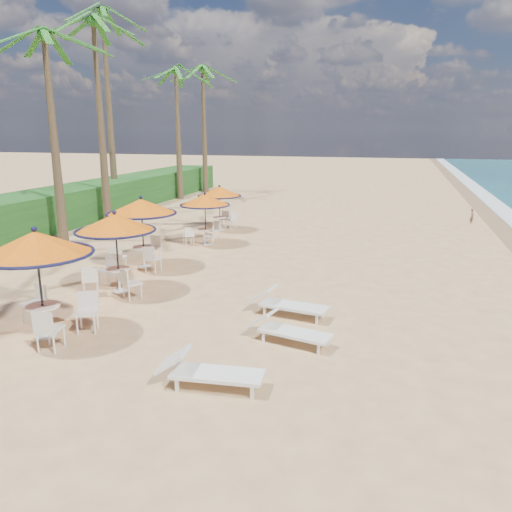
# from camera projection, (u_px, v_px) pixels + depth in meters

# --- Properties ---
(ground) EXTENTS (160.00, 160.00, 0.00)m
(ground) POSITION_uv_depth(u_px,v_px,m) (225.00, 368.00, 10.25)
(ground) COLOR tan
(ground) RESTS_ON ground
(scrub_hedge) EXTENTS (3.00, 40.00, 1.80)m
(scrub_hedge) POSITION_uv_depth(u_px,v_px,m) (35.00, 212.00, 23.88)
(scrub_hedge) COLOR #194716
(scrub_hedge) RESTS_ON ground
(station_0) EXTENTS (2.55, 2.55, 2.66)m
(station_0) POSITION_uv_depth(u_px,v_px,m) (39.00, 257.00, 11.39)
(station_0) COLOR black
(station_0) RESTS_ON ground
(station_1) EXTENTS (2.38, 2.38, 2.48)m
(station_1) POSITION_uv_depth(u_px,v_px,m) (114.00, 233.00, 14.66)
(station_1) COLOR black
(station_1) RESTS_ON ground
(station_2) EXTENTS (2.44, 2.44, 2.55)m
(station_2) POSITION_uv_depth(u_px,v_px,m) (141.00, 215.00, 17.33)
(station_2) COLOR black
(station_2) RESTS_ON ground
(station_3) EXTENTS (2.13, 2.22, 2.22)m
(station_3) POSITION_uv_depth(u_px,v_px,m) (205.00, 206.00, 20.99)
(station_3) COLOR black
(station_3) RESTS_ON ground
(station_4) EXTENTS (2.10, 2.10, 2.19)m
(station_4) POSITION_uv_depth(u_px,v_px,m) (220.00, 195.00, 23.99)
(station_4) COLOR black
(station_4) RESTS_ON ground
(lounger_near) EXTENTS (2.09, 0.83, 0.73)m
(lounger_near) POSITION_uv_depth(u_px,v_px,m) (206.00, 371.00, 9.43)
(lounger_near) COLOR white
(lounger_near) RESTS_ON ground
(lounger_mid) EXTENTS (2.02, 1.03, 0.69)m
(lounger_mid) POSITION_uv_depth(u_px,v_px,m) (287.00, 329.00, 11.43)
(lounger_mid) COLOR white
(lounger_mid) RESTS_ON ground
(lounger_far) EXTENTS (2.12, 0.96, 0.73)m
(lounger_far) POSITION_uv_depth(u_px,v_px,m) (286.00, 303.00, 13.09)
(lounger_far) COLOR white
(lounger_far) RESTS_ON ground
(palm_3) EXTENTS (5.00, 5.00, 8.71)m
(palm_3) POSITION_uv_depth(u_px,v_px,m) (45.00, 48.00, 19.99)
(palm_3) COLOR brown
(palm_3) RESTS_ON ground
(palm_4) EXTENTS (5.00, 5.00, 10.00)m
(palm_4) POSITION_uv_depth(u_px,v_px,m) (94.00, 34.00, 23.68)
(palm_4) COLOR brown
(palm_4) RESTS_ON ground
(palm_5) EXTENTS (5.00, 5.00, 11.55)m
(palm_5) POSITION_uv_depth(u_px,v_px,m) (103.00, 25.00, 28.61)
(palm_5) COLOR brown
(palm_5) RESTS_ON ground
(palm_6) EXTENTS (5.00, 5.00, 8.80)m
(palm_6) POSITION_uv_depth(u_px,v_px,m) (176.00, 79.00, 33.23)
(palm_6) COLOR brown
(palm_6) RESTS_ON ground
(palm_7) EXTENTS (5.00, 5.00, 9.31)m
(palm_7) POSITION_uv_depth(u_px,v_px,m) (203.00, 77.00, 37.00)
(palm_7) COLOR brown
(palm_7) RESTS_ON ground
(person) EXTENTS (0.22, 0.33, 0.87)m
(person) POSITION_uv_depth(u_px,v_px,m) (472.00, 216.00, 25.73)
(person) COLOR brown
(person) RESTS_ON ground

